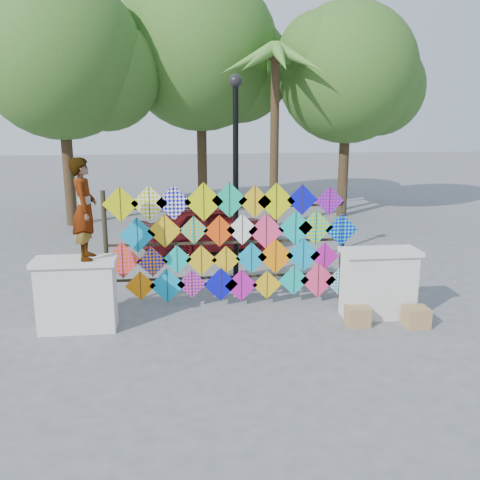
# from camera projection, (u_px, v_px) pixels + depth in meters

# --- Properties ---
(ground) EXTENTS (80.00, 80.00, 0.00)m
(ground) POSITION_uv_depth(u_px,v_px,m) (231.00, 318.00, 9.86)
(ground) COLOR gray
(ground) RESTS_ON ground
(parapet_left) EXTENTS (1.40, 0.65, 1.28)m
(parapet_left) POSITION_uv_depth(u_px,v_px,m) (77.00, 294.00, 9.21)
(parapet_left) COLOR silver
(parapet_left) RESTS_ON ground
(parapet_right) EXTENTS (1.40, 0.65, 1.28)m
(parapet_right) POSITION_uv_depth(u_px,v_px,m) (378.00, 283.00, 9.81)
(parapet_right) COLOR silver
(parapet_right) RESTS_ON ground
(kite_rack) EXTENTS (4.91, 0.24, 2.44)m
(kite_rack) POSITION_uv_depth(u_px,v_px,m) (232.00, 243.00, 10.28)
(kite_rack) COLOR black
(kite_rack) RESTS_ON ground
(tree_west) EXTENTS (5.85, 5.20, 8.01)m
(tree_west) POSITION_uv_depth(u_px,v_px,m) (64.00, 57.00, 16.83)
(tree_west) COLOR #44311D
(tree_west) RESTS_ON ground
(tree_mid) EXTENTS (6.30, 5.60, 8.61)m
(tree_mid) POSITION_uv_depth(u_px,v_px,m) (203.00, 53.00, 19.17)
(tree_mid) COLOR #44311D
(tree_mid) RESTS_ON ground
(tree_east) EXTENTS (5.40, 4.80, 7.42)m
(tree_east) POSITION_uv_depth(u_px,v_px,m) (350.00, 74.00, 18.47)
(tree_east) COLOR #44311D
(tree_east) RESTS_ON ground
(palm_tree) EXTENTS (3.62, 3.62, 5.83)m
(palm_tree) POSITION_uv_depth(u_px,v_px,m) (275.00, 71.00, 16.67)
(palm_tree) COLOR #44311D
(palm_tree) RESTS_ON ground
(vendor_woman) EXTENTS (0.45, 0.65, 1.71)m
(vendor_woman) POSITION_uv_depth(u_px,v_px,m) (84.00, 209.00, 8.89)
(vendor_woman) COLOR #99999E
(vendor_woman) RESTS_ON parapet_left
(sedan) EXTENTS (4.07, 2.59, 1.29)m
(sedan) POSITION_uv_depth(u_px,v_px,m) (210.00, 228.00, 14.52)
(sedan) COLOR #5A0F14
(sedan) RESTS_ON ground
(lamppost) EXTENTS (0.28, 0.28, 4.46)m
(lamppost) POSITION_uv_depth(u_px,v_px,m) (236.00, 162.00, 11.19)
(lamppost) COLOR black
(lamppost) RESTS_ON ground
(cardboard_box_near) EXTENTS (0.40, 0.35, 0.35)m
(cardboard_box_near) POSITION_uv_depth(u_px,v_px,m) (358.00, 316.00, 9.50)
(cardboard_box_near) COLOR #9F884D
(cardboard_box_near) RESTS_ON ground
(cardboard_box_far) EXTENTS (0.41, 0.38, 0.35)m
(cardboard_box_far) POSITION_uv_depth(u_px,v_px,m) (416.00, 317.00, 9.46)
(cardboard_box_far) COLOR #9F884D
(cardboard_box_far) RESTS_ON ground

